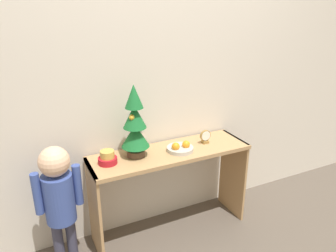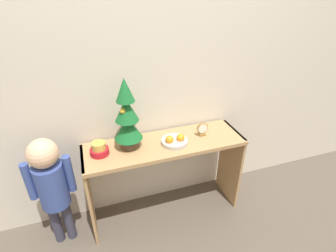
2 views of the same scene
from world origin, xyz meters
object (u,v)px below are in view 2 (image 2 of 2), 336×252
object	(u,v)px
mini_tree	(127,117)
singing_bowl	(99,149)
fruit_bowl	(175,141)
child_figure	(51,182)
desk_clock	(202,129)

from	to	relation	value
mini_tree	singing_bowl	distance (m)	0.30
fruit_bowl	child_figure	world-z (taller)	child_figure
singing_bowl	child_figure	distance (m)	0.39
desk_clock	mini_tree	bearing A→B (deg)	177.60
singing_bowl	desk_clock	xyz separation A→B (m)	(0.80, -0.00, 0.01)
fruit_bowl	mini_tree	bearing A→B (deg)	168.75
fruit_bowl	desk_clock	bearing A→B (deg)	9.63
child_figure	singing_bowl	bearing A→B (deg)	5.03
fruit_bowl	desk_clock	distance (m)	0.25
fruit_bowl	child_figure	size ratio (longest dim) A/B	0.22
mini_tree	child_figure	bearing A→B (deg)	-174.54
singing_bowl	desk_clock	bearing A→B (deg)	-0.05
desk_clock	child_figure	world-z (taller)	child_figure
mini_tree	fruit_bowl	size ratio (longest dim) A/B	2.68
fruit_bowl	singing_bowl	world-z (taller)	singing_bowl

